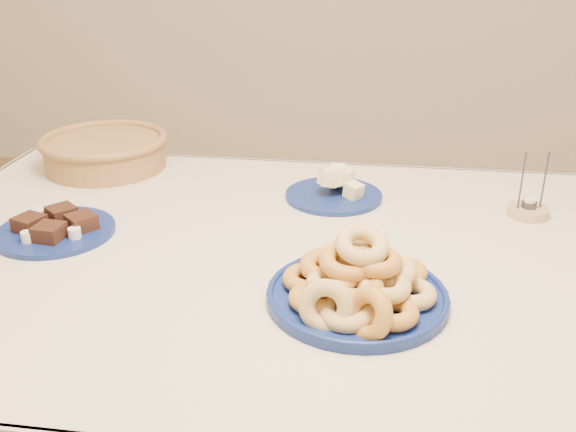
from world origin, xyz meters
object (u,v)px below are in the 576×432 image
at_px(dining_table, 291,296).
at_px(brownie_plate, 55,228).
at_px(candle_holder, 528,210).
at_px(melon_plate, 335,188).
at_px(donut_platter, 357,284).
at_px(wicker_basket, 105,150).

height_order(dining_table, brownie_plate, brownie_plate).
bearing_deg(candle_holder, melon_plate, 174.01).
xyz_separation_m(dining_table, donut_platter, (0.14, -0.18, 0.14)).
bearing_deg(melon_plate, wicker_basket, 168.60).
xyz_separation_m(donut_platter, candle_holder, (0.37, 0.43, -0.02)).
height_order(dining_table, candle_holder, candle_holder).
xyz_separation_m(dining_table, candle_holder, (0.51, 0.25, 0.12)).
distance_m(donut_platter, wicker_basket, 0.93).
bearing_deg(wicker_basket, candle_holder, -9.20).
relative_size(dining_table, brownie_plate, 5.31).
height_order(dining_table, donut_platter, donut_platter).
relative_size(melon_plate, candle_holder, 1.94).
height_order(brownie_plate, candle_holder, candle_holder).
distance_m(melon_plate, candle_holder, 0.44).
relative_size(dining_table, donut_platter, 4.31).
xyz_separation_m(dining_table, melon_plate, (0.07, 0.30, 0.13)).
distance_m(wicker_basket, candle_holder, 1.09).
bearing_deg(donut_platter, dining_table, 127.80).
bearing_deg(wicker_basket, donut_platter, -40.48).
bearing_deg(dining_table, wicker_basket, 143.24).
bearing_deg(dining_table, melon_plate, 77.61).
bearing_deg(candle_holder, brownie_plate, -166.45).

